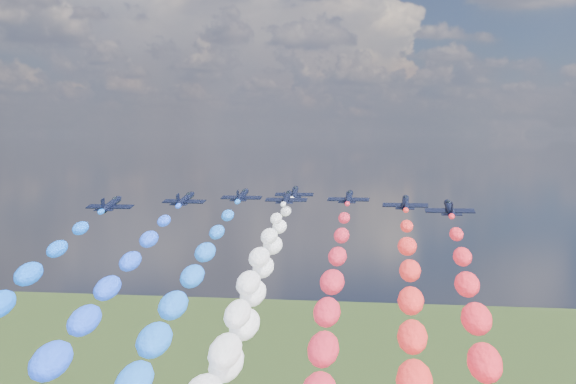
# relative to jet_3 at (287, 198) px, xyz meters

# --- Properties ---
(jet_0) EXTENTS (9.42, 12.78, 4.84)m
(jet_0) POSITION_rel_jet_3_xyz_m (-32.84, -20.07, 0.00)
(jet_0) COLOR black
(jet_1) EXTENTS (10.04, 13.22, 4.84)m
(jet_1) POSITION_rel_jet_3_xyz_m (-21.26, -6.89, 0.00)
(jet_1) COLOR black
(jet_2) EXTENTS (9.47, 12.82, 4.84)m
(jet_2) POSITION_rel_jet_3_xyz_m (-10.95, 4.35, 0.00)
(jet_2) COLOR black
(trail_2) EXTENTS (6.46, 133.42, 44.41)m
(trail_2) POSITION_rel_jet_3_xyz_m (-10.95, -64.27, -19.89)
(trail_2) COLOR blue
(jet_3) EXTENTS (9.27, 12.67, 4.84)m
(jet_3) POSITION_rel_jet_3_xyz_m (0.00, 0.00, 0.00)
(jet_3) COLOR black
(jet_4) EXTENTS (9.79, 13.05, 4.84)m
(jet_4) POSITION_rel_jet_3_xyz_m (-0.12, 14.52, 0.00)
(jet_4) COLOR black
(trail_4) EXTENTS (6.46, 133.42, 44.41)m
(trail_4) POSITION_rel_jet_3_xyz_m (-0.12, -54.10, -19.89)
(trail_4) COLOR white
(jet_5) EXTENTS (9.70, 12.98, 4.84)m
(jet_5) POSITION_rel_jet_3_xyz_m (13.57, 2.91, 0.00)
(jet_5) COLOR black
(jet_6) EXTENTS (9.64, 12.94, 4.84)m
(jet_6) POSITION_rel_jet_3_xyz_m (25.81, -9.08, 0.00)
(jet_6) COLOR black
(jet_7) EXTENTS (9.51, 12.85, 4.84)m
(jet_7) POSITION_rel_jet_3_xyz_m (33.89, -18.99, 0.00)
(jet_7) COLOR black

